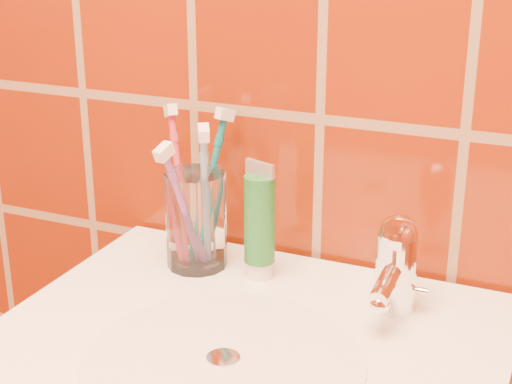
% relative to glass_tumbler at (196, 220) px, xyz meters
% --- Properties ---
extents(glass_tumbler, '(0.08, 0.08, 0.13)m').
position_rel_glass_tumbler_xyz_m(glass_tumbler, '(0.00, 0.00, 0.00)').
color(glass_tumbler, white).
rests_on(glass_tumbler, pedestal_sink).
extents(toothpaste_tube, '(0.04, 0.04, 0.16)m').
position_rel_glass_tumbler_xyz_m(toothpaste_tube, '(0.09, 0.00, 0.01)').
color(toothpaste_tube, white).
rests_on(toothpaste_tube, pedestal_sink).
extents(faucet, '(0.05, 0.11, 0.12)m').
position_rel_glass_tumbler_xyz_m(faucet, '(0.27, -0.02, -0.00)').
color(faucet, white).
rests_on(faucet, pedestal_sink).
extents(toothbrush_0, '(0.15, 0.15, 0.22)m').
position_rel_glass_tumbler_xyz_m(toothbrush_0, '(-0.03, 0.02, 0.04)').
color(toothbrush_0, '#BD2841').
rests_on(toothbrush_0, glass_tumbler).
extents(toothbrush_1, '(0.09, 0.11, 0.22)m').
position_rel_glass_tumbler_xyz_m(toothbrush_1, '(0.02, -0.01, 0.04)').
color(toothbrush_1, '#759FD0').
rests_on(toothbrush_1, glass_tumbler).
extents(toothbrush_2, '(0.10, 0.15, 0.22)m').
position_rel_glass_tumbler_xyz_m(toothbrush_2, '(0.00, 0.03, 0.04)').
color(toothbrush_2, '#0D6973').
rests_on(toothbrush_2, glass_tumbler).
extents(toothbrush_3, '(0.07, 0.16, 0.21)m').
position_rel_glass_tumbler_xyz_m(toothbrush_3, '(0.00, -0.04, 0.03)').
color(toothbrush_3, '#7C4391').
rests_on(toothbrush_3, glass_tumbler).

